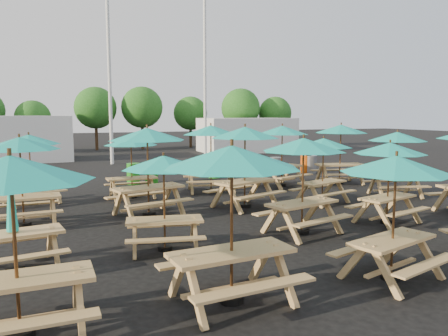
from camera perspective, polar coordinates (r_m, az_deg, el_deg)
name	(u,v)px	position (r m, az deg, el deg)	size (l,w,h in m)	color
ground	(242,209)	(13.46, 2.41, -5.38)	(120.00, 120.00, 0.00)	black
picnic_unit_0	(11,180)	(6.05, -26.06, -1.47)	(2.07, 2.07, 2.41)	#A67C49
picnic_unit_1	(12,224)	(8.92, -25.91, -6.55)	(1.94, 1.76, 2.21)	#A67C49
picnic_unit_2	(20,149)	(12.26, -25.12, 2.25)	(2.10, 2.10, 2.34)	#A67C49
picnic_unit_3	(29,144)	(15.29, -24.11, 2.90)	(2.46, 2.46, 2.27)	#A67C49
picnic_unit_4	(232,167)	(6.51, 1.02, 0.16)	(2.27, 2.27, 2.46)	#A67C49
picnic_unit_5	(164,168)	(9.21, -7.89, -0.05)	(2.08, 2.08, 2.05)	#A67C49
picnic_unit_6	(147,140)	(12.47, -9.99, 3.65)	(2.62, 2.62, 2.54)	#A67C49
picnic_unit_7	(131,145)	(15.31, -12.05, 2.98)	(1.89, 1.89, 2.15)	#A67C49
picnic_unit_8	(396,172)	(8.03, 21.53, -0.54)	(2.32, 2.32, 2.21)	#A67C49
picnic_unit_9	(303,151)	(10.58, 10.34, 2.22)	(2.45, 2.45, 2.36)	#A67C49
picnic_unit_10	(245,138)	(13.45, 2.76, 3.99)	(2.76, 2.76, 2.54)	#A67C49
picnic_unit_11	(211,134)	(16.23, -1.73, 4.43)	(2.56, 2.56, 2.51)	#A67C49
picnic_unit_13	(390,153)	(12.24, 20.83, 1.79)	(2.27, 2.27, 2.18)	#A67C49
picnic_unit_14	(323,147)	(14.48, 12.86, 2.70)	(2.25, 2.25, 2.14)	#A67C49
picnic_unit_15	(282,134)	(17.63, 7.61, 4.44)	(2.69, 2.69, 2.46)	#A67C49
picnic_unit_18	(397,141)	(16.40, 21.68, 3.34)	(2.46, 2.46, 2.30)	#A67C49
picnic_unit_19	(341,133)	(18.78, 15.03, 4.49)	(2.53, 2.53, 2.49)	#A67C49
waste_bin_0	(133,174)	(18.52, -11.75, -0.74)	(0.54, 0.54, 0.87)	#1E8A19
waste_bin_1	(151,173)	(18.62, -9.47, -0.64)	(0.54, 0.54, 0.87)	#1E8A19
waste_bin_2	(215,168)	(19.99, -1.24, -0.03)	(0.54, 0.54, 0.87)	#1E8A19
waste_bin_3	(276,166)	(20.84, 6.75, 0.21)	(0.54, 0.54, 0.87)	gray
waste_bin_4	(306,164)	(22.04, 10.65, 0.51)	(0.54, 0.54, 0.87)	#CE4C0C
waste_bin_5	(311,164)	(21.97, 11.31, 0.47)	(0.54, 0.54, 0.87)	gray
mast_0	(109,59)	(26.37, -14.79, 13.57)	(0.20, 0.20, 12.00)	silver
mast_1	(205,67)	(29.84, -2.51, 13.00)	(0.20, 0.20, 12.00)	silver
event_tent_0	(3,139)	(30.11, -26.93, 3.43)	(8.00, 4.00, 2.80)	silver
event_tent_1	(247,135)	(34.21, 2.98, 4.35)	(7.00, 4.00, 2.60)	silver
tree_2	(33,118)	(35.63, -23.69, 6.01)	(2.59, 2.59, 3.93)	#382314
tree_3	(96,108)	(36.87, -16.43, 7.54)	(3.36, 3.36, 5.09)	#382314
tree_4	(142,107)	(36.96, -10.67, 7.78)	(3.41, 3.41, 5.17)	#382314
tree_5	(190,113)	(38.45, -4.41, 7.12)	(2.94, 2.94, 4.45)	#382314
tree_6	(241,108)	(38.23, 2.20, 7.82)	(3.38, 3.38, 5.13)	#382314
tree_7	(275,113)	(39.76, 6.68, 7.12)	(2.95, 2.95, 4.48)	#382314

